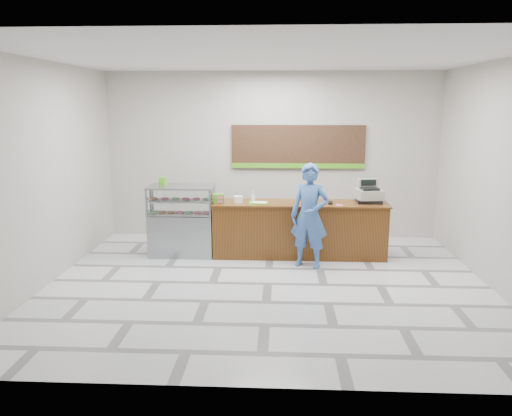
{
  "coord_description": "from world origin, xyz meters",
  "views": [
    {
      "loc": [
        0.19,
        -7.58,
        2.82
      ],
      "look_at": [
        -0.23,
        0.9,
        1.05
      ],
      "focal_mm": 35.0,
      "sensor_mm": 36.0,
      "label": 1
    }
  ],
  "objects_px": {
    "display_case": "(182,220)",
    "cash_register": "(369,194)",
    "serving_tray": "(259,203)",
    "sales_counter": "(299,229)",
    "customer": "(309,216)"
  },
  "relations": [
    {
      "from": "display_case",
      "to": "customer",
      "type": "distance_m",
      "value": 2.46
    },
    {
      "from": "serving_tray",
      "to": "cash_register",
      "type": "bearing_deg",
      "value": 9.78
    },
    {
      "from": "serving_tray",
      "to": "sales_counter",
      "type": "bearing_deg",
      "value": 11.39
    },
    {
      "from": "display_case",
      "to": "serving_tray",
      "type": "relative_size",
      "value": 3.73
    },
    {
      "from": "sales_counter",
      "to": "customer",
      "type": "xyz_separation_m",
      "value": [
        0.15,
        -0.61,
        0.4
      ]
    },
    {
      "from": "sales_counter",
      "to": "serving_tray",
      "type": "xyz_separation_m",
      "value": [
        -0.76,
        -0.1,
        0.52
      ]
    },
    {
      "from": "display_case",
      "to": "cash_register",
      "type": "bearing_deg",
      "value": 1.73
    },
    {
      "from": "sales_counter",
      "to": "customer",
      "type": "bearing_deg",
      "value": -76.26
    },
    {
      "from": "display_case",
      "to": "serving_tray",
      "type": "bearing_deg",
      "value": -3.82
    },
    {
      "from": "display_case",
      "to": "cash_register",
      "type": "relative_size",
      "value": 2.5
    },
    {
      "from": "display_case",
      "to": "serving_tray",
      "type": "distance_m",
      "value": 1.5
    },
    {
      "from": "sales_counter",
      "to": "serving_tray",
      "type": "relative_size",
      "value": 9.15
    },
    {
      "from": "sales_counter",
      "to": "cash_register",
      "type": "bearing_deg",
      "value": 4.71
    },
    {
      "from": "cash_register",
      "to": "serving_tray",
      "type": "height_order",
      "value": "cash_register"
    },
    {
      "from": "cash_register",
      "to": "serving_tray",
      "type": "distance_m",
      "value": 2.06
    }
  ]
}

